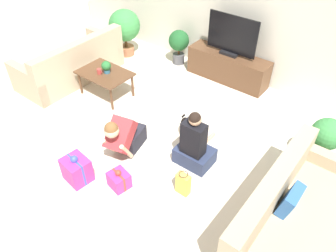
% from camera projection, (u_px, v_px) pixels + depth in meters
% --- Properties ---
extents(ground_plane, '(16.00, 16.00, 0.00)m').
position_uv_depth(ground_plane, '(147.00, 141.00, 5.11)').
color(ground_plane, beige).
extents(wall_back, '(8.40, 0.06, 2.60)m').
position_uv_depth(wall_back, '(240.00, 9.00, 5.86)').
color(wall_back, beige).
rests_on(wall_back, ground_plane).
extents(sofa_left, '(0.93, 2.04, 0.85)m').
position_uv_depth(sofa_left, '(72.00, 64.00, 6.36)').
color(sofa_left, tan).
rests_on(sofa_left, ground_plane).
extents(sofa_right, '(0.93, 2.04, 0.85)m').
position_uv_depth(sofa_right, '(293.00, 221.00, 3.66)').
color(sofa_right, tan).
rests_on(sofa_right, ground_plane).
extents(coffee_table, '(0.93, 0.65, 0.47)m').
position_uv_depth(coffee_table, '(105.00, 75.00, 5.83)').
color(coffee_table, brown).
rests_on(coffee_table, ground_plane).
extents(tv_console, '(1.60, 0.44, 0.55)m').
position_uv_depth(tv_console, '(228.00, 67.00, 6.32)').
color(tv_console, brown).
rests_on(tv_console, ground_plane).
extents(tv, '(0.99, 0.20, 0.74)m').
position_uv_depth(tv, '(232.00, 37.00, 5.93)').
color(tv, black).
rests_on(tv, tv_console).
extents(potted_plant_corner_left, '(0.66, 0.66, 1.00)m').
position_uv_depth(potted_plant_corner_left, '(125.00, 27.00, 6.90)').
color(potted_plant_corner_left, '#A36042').
rests_on(potted_plant_corner_left, ground_plane).
extents(potted_plant_corner_right, '(0.44, 0.44, 0.79)m').
position_uv_depth(potted_plant_corner_right, '(325.00, 139.00, 4.43)').
color(potted_plant_corner_right, '#336B84').
rests_on(potted_plant_corner_right, ground_plane).
extents(potted_plant_back_left, '(0.42, 0.42, 0.72)m').
position_uv_depth(potted_plant_back_left, '(179.00, 43.00, 6.72)').
color(potted_plant_back_left, '#4C4C51').
rests_on(potted_plant_back_left, ground_plane).
extents(person_kneeling, '(0.48, 0.80, 0.78)m').
position_uv_depth(person_kneeling, '(124.00, 136.00, 4.69)').
color(person_kneeling, '#23232D').
rests_on(person_kneeling, ground_plane).
extents(person_sitting, '(0.53, 0.48, 0.93)m').
position_uv_depth(person_sitting, '(194.00, 146.00, 4.55)').
color(person_sitting, '#283351').
rests_on(person_sitting, ground_plane).
extents(dog, '(0.48, 0.38, 0.38)m').
position_uv_depth(dog, '(189.00, 128.00, 4.97)').
color(dog, black).
rests_on(dog, ground_plane).
extents(gift_box_a, '(0.30, 0.28, 0.30)m').
position_uv_depth(gift_box_a, '(119.00, 180.00, 4.35)').
color(gift_box_a, '#CC3389').
rests_on(gift_box_a, ground_plane).
extents(gift_box_b, '(0.38, 0.34, 0.44)m').
position_uv_depth(gift_box_b, '(77.00, 169.00, 4.40)').
color(gift_box_b, '#CC3389').
rests_on(gift_box_b, ground_plane).
extents(gift_bag_a, '(0.19, 0.12, 0.35)m').
position_uv_depth(gift_bag_a, '(183.00, 184.00, 4.23)').
color(gift_bag_a, '#E5B74C').
rests_on(gift_bag_a, ground_plane).
extents(mug, '(0.12, 0.08, 0.09)m').
position_uv_depth(mug, '(99.00, 71.00, 5.74)').
color(mug, '#B23D38').
rests_on(mug, coffee_table).
extents(tabletop_plant, '(0.17, 0.17, 0.22)m').
position_uv_depth(tabletop_plant, '(106.00, 67.00, 5.71)').
color(tabletop_plant, '#336B84').
rests_on(tabletop_plant, coffee_table).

